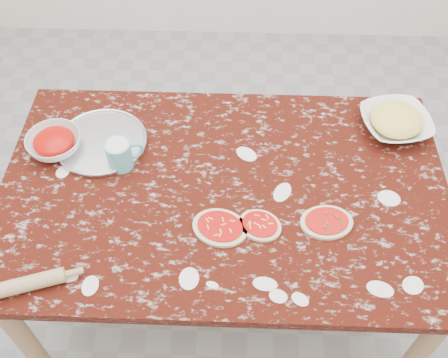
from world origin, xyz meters
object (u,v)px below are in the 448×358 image
worktable (224,202)px  pizza_tray (102,142)px  rolling_pin (24,284)px  cheese_bowl (395,123)px  flour_mug (120,154)px  sauce_bowl (55,143)px

worktable → pizza_tray: size_ratio=4.71×
pizza_tray → rolling_pin: (-0.12, -0.61, 0.02)m
worktable → pizza_tray: 0.52m
cheese_bowl → flour_mug: flour_mug is taller
worktable → rolling_pin: 0.73m
pizza_tray → flour_mug: flour_mug is taller
rolling_pin → sauce_bowl: bearing=94.7°
worktable → rolling_pin: rolling_pin is taller
pizza_tray → rolling_pin: 0.62m
cheese_bowl → rolling_pin: 1.44m
pizza_tray → rolling_pin: rolling_pin is taller
sauce_bowl → cheese_bowl: same height
pizza_tray → sauce_bowl: sauce_bowl is taller
rolling_pin → worktable: bearing=34.9°
sauce_bowl → rolling_pin: bearing=-85.3°
flour_mug → rolling_pin: bearing=-112.8°
cheese_bowl → sauce_bowl: bearing=-173.3°
worktable → cheese_bowl: cheese_bowl is taller
cheese_bowl → rolling_pin: bearing=-149.6°
flour_mug → rolling_pin: flour_mug is taller
pizza_tray → flour_mug: 0.15m
sauce_bowl → cheese_bowl: 1.30m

